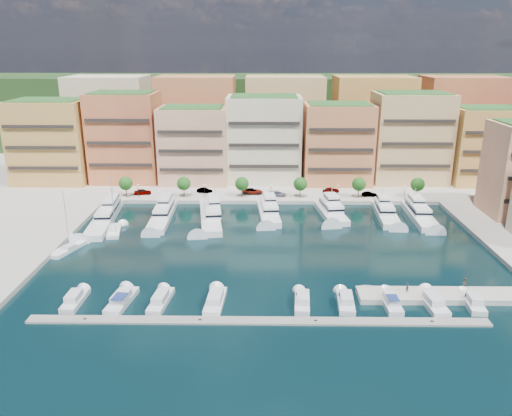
# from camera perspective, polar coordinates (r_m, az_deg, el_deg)

# --- Properties ---
(ground) EXTENTS (400.00, 400.00, 0.00)m
(ground) POSITION_cam_1_polar(r_m,az_deg,el_deg) (106.47, 1.99, -4.52)
(ground) COLOR black
(ground) RESTS_ON ground
(north_quay) EXTENTS (220.00, 64.00, 2.00)m
(north_quay) POSITION_cam_1_polar(r_m,az_deg,el_deg) (165.40, 1.57, 3.81)
(north_quay) COLOR #9E998E
(north_quay) RESTS_ON ground
(hillside) EXTENTS (240.00, 40.00, 58.00)m
(hillside) POSITION_cam_1_polar(r_m,az_deg,el_deg) (212.22, 1.41, 7.03)
(hillside) COLOR #1B3214
(hillside) RESTS_ON ground
(south_pontoon) EXTENTS (72.00, 2.20, 0.35)m
(south_pontoon) POSITION_cam_1_polar(r_m,az_deg,el_deg) (79.62, 0.20, -12.87)
(south_pontoon) COLOR gray
(south_pontoon) RESTS_ON ground
(finger_pier) EXTENTS (32.00, 5.00, 2.00)m
(finger_pier) POSITION_cam_1_polar(r_m,az_deg,el_deg) (92.41, 21.48, -9.58)
(finger_pier) COLOR #9E998E
(finger_pier) RESTS_ON ground
(apartment_0) EXTENTS (22.00, 16.50, 24.80)m
(apartment_0) POSITION_cam_1_polar(r_m,az_deg,el_deg) (163.66, -22.30, 7.08)
(apartment_0) COLOR #C28B46
(apartment_0) RESTS_ON north_quay
(apartment_1) EXTENTS (20.00, 16.50, 26.80)m
(apartment_1) POSITION_cam_1_polar(r_m,az_deg,el_deg) (158.14, -14.65, 7.87)
(apartment_1) COLOR #D08045
(apartment_1) RESTS_ON north_quay
(apartment_2) EXTENTS (20.00, 15.50, 22.80)m
(apartment_2) POSITION_cam_1_polar(r_m,az_deg,el_deg) (152.36, -7.08, 7.17)
(apartment_2) COLOR #EAAB82
(apartment_2) RESTS_ON north_quay
(apartment_3) EXTENTS (22.00, 16.50, 25.80)m
(apartment_3) POSITION_cam_1_polar(r_m,az_deg,el_deg) (152.64, 0.91, 7.90)
(apartment_3) COLOR beige
(apartment_3) RESTS_ON north_quay
(apartment_4) EXTENTS (20.00, 15.50, 23.80)m
(apartment_4) POSITION_cam_1_polar(r_m,az_deg,el_deg) (152.50, 9.27, 7.28)
(apartment_4) COLOR #BB7746
(apartment_4) RESTS_ON north_quay
(apartment_5) EXTENTS (22.00, 16.50, 26.80)m
(apartment_5) POSITION_cam_1_polar(r_m,az_deg,el_deg) (158.86, 17.14, 7.70)
(apartment_5) COLOR tan
(apartment_5) RESTS_ON north_quay
(apartment_6) EXTENTS (20.00, 15.50, 22.80)m
(apartment_6) POSITION_cam_1_polar(r_m,az_deg,el_deg) (164.88, 24.66, 6.50)
(apartment_6) COLOR #C28B46
(apartment_6) RESTS_ON north_quay
(backblock_0) EXTENTS (26.00, 18.00, 30.00)m
(backblock_0) POSITION_cam_1_polar(r_m,az_deg,el_deg) (181.81, -16.30, 9.55)
(backblock_0) COLOR beige
(backblock_0) RESTS_ON north_quay
(backblock_1) EXTENTS (26.00, 18.00, 30.00)m
(backblock_1) POSITION_cam_1_polar(r_m,az_deg,el_deg) (175.48, -6.75, 9.86)
(backblock_1) COLOR #BB7746
(backblock_1) RESTS_ON north_quay
(backblock_2) EXTENTS (26.00, 18.00, 30.00)m
(backblock_2) POSITION_cam_1_polar(r_m,az_deg,el_deg) (174.16, 3.24, 9.89)
(backblock_2) COLOR tan
(backblock_2) RESTS_ON north_quay
(backblock_3) EXTENTS (26.00, 18.00, 30.00)m
(backblock_3) POSITION_cam_1_polar(r_m,az_deg,el_deg) (177.97, 13.07, 9.63)
(backblock_3) COLOR #C28B46
(backblock_3) RESTS_ON north_quay
(backblock_4) EXTENTS (26.00, 18.00, 30.00)m
(backblock_4) POSITION_cam_1_polar(r_m,az_deg,el_deg) (186.58, 22.23, 9.15)
(backblock_4) COLOR #D08045
(backblock_4) RESTS_ON north_quay
(tree_0) EXTENTS (3.80, 3.80, 5.65)m
(tree_0) POSITION_cam_1_polar(r_m,az_deg,el_deg) (141.71, -14.68, 2.73)
(tree_0) COLOR #473323
(tree_0) RESTS_ON north_quay
(tree_1) EXTENTS (3.80, 3.80, 5.65)m
(tree_1) POSITION_cam_1_polar(r_m,az_deg,el_deg) (138.32, -8.27, 2.77)
(tree_1) COLOR #473323
(tree_1) RESTS_ON north_quay
(tree_2) EXTENTS (3.80, 3.80, 5.65)m
(tree_2) POSITION_cam_1_polar(r_m,az_deg,el_deg) (136.74, -1.62, 2.78)
(tree_2) COLOR #473323
(tree_2) RESTS_ON north_quay
(tree_3) EXTENTS (3.80, 3.80, 5.65)m
(tree_3) POSITION_cam_1_polar(r_m,az_deg,el_deg) (137.01, 5.09, 2.74)
(tree_3) COLOR #473323
(tree_3) RESTS_ON north_quay
(tree_4) EXTENTS (3.80, 3.80, 5.65)m
(tree_4) POSITION_cam_1_polar(r_m,az_deg,el_deg) (139.13, 11.68, 2.67)
(tree_4) COLOR #473323
(tree_4) RESTS_ON north_quay
(tree_5) EXTENTS (3.80, 3.80, 5.65)m
(tree_5) POSITION_cam_1_polar(r_m,az_deg,el_deg) (143.03, 17.99, 2.57)
(tree_5) COLOR #473323
(tree_5) RESTS_ON north_quay
(lamppost_0) EXTENTS (0.30, 0.30, 4.20)m
(lamppost_0) POSITION_cam_1_polar(r_m,az_deg,el_deg) (138.80, -13.29, 2.13)
(lamppost_0) COLOR black
(lamppost_0) RESTS_ON north_quay
(lamppost_1) EXTENTS (0.30, 0.30, 4.20)m
(lamppost_1) POSITION_cam_1_polar(r_m,az_deg,el_deg) (135.56, -5.89, 2.15)
(lamppost_1) COLOR black
(lamppost_1) RESTS_ON north_quay
(lamppost_2) EXTENTS (0.30, 0.30, 4.20)m
(lamppost_2) POSITION_cam_1_polar(r_m,az_deg,el_deg) (134.67, 1.75, 2.13)
(lamppost_2) COLOR black
(lamppost_2) RESTS_ON north_quay
(lamppost_3) EXTENTS (0.30, 0.30, 4.20)m
(lamppost_3) POSITION_cam_1_polar(r_m,az_deg,el_deg) (136.18, 9.35, 2.07)
(lamppost_3) COLOR black
(lamppost_3) RESTS_ON north_quay
(lamppost_4) EXTENTS (0.30, 0.30, 4.20)m
(lamppost_4) POSITION_cam_1_polar(r_m,az_deg,el_deg) (140.00, 16.65, 1.98)
(lamppost_4) COLOR black
(lamppost_4) RESTS_ON north_quay
(yacht_0) EXTENTS (6.84, 26.96, 7.30)m
(yacht_0) POSITION_cam_1_polar(r_m,az_deg,el_deg) (127.63, -16.79, -0.82)
(yacht_0) COLOR white
(yacht_0) RESTS_ON ground
(yacht_1) EXTENTS (5.07, 22.89, 7.30)m
(yacht_1) POSITION_cam_1_polar(r_m,az_deg,el_deg) (125.81, -10.58, -0.66)
(yacht_1) COLOR white
(yacht_1) RESTS_ON ground
(yacht_2) EXTENTS (7.86, 24.27, 7.30)m
(yacht_2) POSITION_cam_1_polar(r_m,az_deg,el_deg) (123.58, -5.22, -0.71)
(yacht_2) COLOR white
(yacht_2) RESTS_ON ground
(yacht_3) EXTENTS (6.05, 18.28, 7.30)m
(yacht_3) POSITION_cam_1_polar(r_m,az_deg,el_deg) (125.49, 1.44, -0.34)
(yacht_3) COLOR white
(yacht_3) RESTS_ON ground
(yacht_4) EXTENTS (7.28, 17.41, 7.30)m
(yacht_4) POSITION_cam_1_polar(r_m,az_deg,el_deg) (127.12, 8.53, -0.35)
(yacht_4) COLOR white
(yacht_4) RESTS_ON ground
(yacht_5) EXTENTS (5.55, 18.87, 7.30)m
(yacht_5) POSITION_cam_1_polar(r_m,az_deg,el_deg) (128.92, 14.57, -0.43)
(yacht_5) COLOR white
(yacht_5) RESTS_ON ground
(yacht_6) EXTENTS (5.35, 20.58, 7.30)m
(yacht_6) POSITION_cam_1_polar(r_m,az_deg,el_deg) (130.36, 18.14, -0.55)
(yacht_6) COLOR white
(yacht_6) RESTS_ON ground
(cruiser_0) EXTENTS (2.68, 7.59, 2.55)m
(cruiser_0) POSITION_cam_1_polar(r_m,az_deg,el_deg) (89.64, -19.99, -9.89)
(cruiser_0) COLOR silver
(cruiser_0) RESTS_ON ground
(cruiser_1) EXTENTS (3.97, 9.10, 2.66)m
(cruiser_1) POSITION_cam_1_polar(r_m,az_deg,el_deg) (87.19, -15.11, -10.19)
(cruiser_1) COLOR silver
(cruiser_1) RESTS_ON ground
(cruiser_2) EXTENTS (3.40, 8.62, 2.55)m
(cruiser_2) POSITION_cam_1_polar(r_m,az_deg,el_deg) (85.71, -10.84, -10.39)
(cruiser_2) COLOR silver
(cruiser_2) RESTS_ON ground
(cruiser_3) EXTENTS (3.38, 9.04, 2.55)m
(cruiser_3) POSITION_cam_1_polar(r_m,az_deg,el_deg) (84.39, -4.67, -10.59)
(cruiser_3) COLOR silver
(cruiser_3) RESTS_ON ground
(cruiser_5) EXTENTS (2.95, 7.85, 2.55)m
(cruiser_5) POSITION_cam_1_polar(r_m,az_deg,el_deg) (84.30, 5.30, -10.64)
(cruiser_5) COLOR silver
(cruiser_5) RESTS_ON ground
(cruiser_6) EXTENTS (3.12, 7.74, 2.55)m
(cruiser_6) POSITION_cam_1_polar(r_m,az_deg,el_deg) (85.17, 10.20, -10.55)
(cruiser_6) COLOR silver
(cruiser_6) RESTS_ON ground
(cruiser_7) EXTENTS (2.71, 7.80, 2.66)m
(cruiser_7) POSITION_cam_1_polar(r_m,az_deg,el_deg) (86.65, 15.11, -10.38)
(cruiser_7) COLOR silver
(cruiser_7) RESTS_ON ground
(cruiser_8) EXTENTS (3.45, 8.68, 2.55)m
(cruiser_8) POSITION_cam_1_polar(r_m,az_deg,el_deg) (88.62, 19.53, -10.17)
(cruiser_8) COLOR silver
(cruiser_8) RESTS_ON ground
(cruiser_9) EXTENTS (3.04, 7.26, 2.55)m
(cruiser_9) POSITION_cam_1_polar(r_m,az_deg,el_deg) (90.97, 23.55, -9.92)
(cruiser_9) COLOR silver
(cruiser_9) RESTS_ON ground
(sailboat_1) EXTENTS (6.02, 10.88, 13.20)m
(sailboat_1) POSITION_cam_1_polar(r_m,az_deg,el_deg) (112.22, -20.54, -4.34)
(sailboat_1) COLOR white
(sailboat_1) RESTS_ON ground
(sailboat_2) EXTENTS (4.31, 9.11, 13.20)m
(sailboat_2) POSITION_cam_1_polar(r_m,az_deg,el_deg) (118.87, -15.90, -2.59)
(sailboat_2) COLOR white
(sailboat_2) RESTS_ON ground
(tender_1) EXTENTS (1.87, 1.73, 0.82)m
(tender_1) POSITION_cam_1_polar(r_m,az_deg,el_deg) (92.76, 17.04, -8.68)
(tender_1) COLOR #C5B296
(tender_1) RESTS_ON ground
(tender_3) EXTENTS (1.51, 1.32, 0.78)m
(tender_3) POSITION_cam_1_polar(r_m,az_deg,el_deg) (98.14, 25.85, -8.27)
(tender_3) COLOR beige
(tender_3) RESTS_ON ground
(tender_0) EXTENTS (4.12, 3.35, 0.75)m
(tender_0) POSITION_cam_1_polar(r_m,az_deg,el_deg) (90.90, 12.44, -8.88)
(tender_0) COLOR white
(tender_0) RESTS_ON ground
(car_0) EXTENTS (5.06, 3.06, 1.61)m
(car_0) POSITION_cam_1_polar(r_m,az_deg,el_deg) (143.33, -12.84, 1.83)
(car_0) COLOR gray
(car_0) RESTS_ON north_quay
(car_1) EXTENTS (4.54, 2.47, 1.42)m
(car_1) POSITION_cam_1_polar(r_m,az_deg,el_deg) (142.09, -5.90, 2.01)
(car_1) COLOR gray
(car_1) RESTS_ON north_quay
(car_2) EXTENTS (5.86, 2.97, 1.59)m
(car_2) POSITION_cam_1_polar(r_m,az_deg,el_deg) (140.32, -0.38, 1.94)
(car_2) COLOR gray
(car_2) RESTS_ON north_quay
(car_3) EXTENTS (5.31, 2.33, 1.52)m
(car_3) POSITION_cam_1_polar(r_m,az_deg,el_deg) (138.24, 2.41, 1.65)
(car_3) COLOR gray
(car_3) RESTS_ON north_quay
(car_4) EXTENTS (5.17, 3.63, 1.63)m
(car_4) POSITION_cam_1_polar(r_m,az_deg,el_deg) (142.92, 8.56, 2.04)
(car_4) COLOR gray
(car_4) RESTS_ON north_quay
(car_5) EXTENTS (4.16, 1.70, 1.34)m
(car_5) POSITION_cam_1_polar(r_m,az_deg,el_deg) (141.37, 12.82, 1.54)
(car_5) COLOR gray
(car_5) RESTS_ON north_quay
(person_0) EXTENTS (0.67, 0.75, 1.72)m
(person_0) POSITION_cam_1_polar(r_m,az_deg,el_deg) (89.52, 16.89, -8.65)
(person_0) COLOR #232647
(person_0) RESTS_ON finger_pier
(person_1) EXTENTS (1.03, 0.87, 1.85)m
(person_1) POSITION_cam_1_polar(r_m,az_deg,el_deg) (94.16, 22.68, -7.90)
(person_1) COLOR brown
(person_1) RESTS_ON finger_pier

